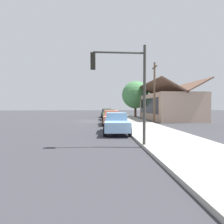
{
  "coord_description": "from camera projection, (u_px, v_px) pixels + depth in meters",
  "views": [
    {
      "loc": [
        24.69,
        1.27,
        2.15
      ],
      "look_at": [
        0.39,
        3.1,
        1.28
      ],
      "focal_mm": 28.56,
      "sensor_mm": 36.0,
      "label": 1
    }
  ],
  "objects": [
    {
      "name": "car_coral",
      "position": [
        112.0,
        117.0,
        20.33
      ],
      "size": [
        4.88,
        2.21,
        1.59
      ],
      "rotation": [
        0.0,
        0.0,
        -0.06
      ],
      "color": "#EA8C75",
      "rests_on": "ground"
    },
    {
      "name": "utility_pole_wooden",
      "position": [
        154.0,
        91.0,
        22.11
      ],
      "size": [
        1.8,
        0.24,
        7.5
      ],
      "color": "brown",
      "rests_on": "ground"
    },
    {
      "name": "sidewalk_curb",
      "position": [
        129.0,
        120.0,
        25.01
      ],
      "size": [
        60.0,
        4.2,
        0.16
      ],
      "primitive_type": "cube",
      "color": "#A3A099",
      "rests_on": "ground"
    },
    {
      "name": "ground_plane",
      "position": [
        89.0,
        121.0,
        24.59
      ],
      "size": [
        120.0,
        120.0,
        0.0
      ],
      "primitive_type": "plane",
      "color": "#38383D"
    },
    {
      "name": "storefront_building",
      "position": [
        169.0,
        106.0,
        27.28
      ],
      "size": [
        11.75,
        6.61,
        5.7
      ],
      "color": "tan",
      "rests_on": "ground"
    },
    {
      "name": "car_skyblue",
      "position": [
        116.0,
        123.0,
        14.0
      ],
      "size": [
        4.78,
        2.19,
        1.59
      ],
      "rotation": [
        0.0,
        0.0,
        -0.06
      ],
      "color": "#8CB7E0",
      "rests_on": "ground"
    },
    {
      "name": "car_charcoal",
      "position": [
        107.0,
        113.0,
        32.92
      ],
      "size": [
        4.56,
        2.19,
        1.59
      ],
      "rotation": [
        0.0,
        0.0,
        -0.05
      ],
      "color": "#2D3035",
      "rests_on": "ground"
    },
    {
      "name": "traffic_light_main",
      "position": [
        124.0,
        79.0,
        8.95
      ],
      "size": [
        0.37,
        2.79,
        5.2
      ],
      "color": "#383833",
      "rests_on": "ground"
    },
    {
      "name": "car_olive",
      "position": [
        109.0,
        115.0,
        26.62
      ],
      "size": [
        4.66,
        2.05,
        1.59
      ],
      "rotation": [
        0.0,
        0.0,
        0.01
      ],
      "color": "olive",
      "rests_on": "ground"
    },
    {
      "name": "fire_hydrant_red",
      "position": [
        125.0,
        120.0,
        20.11
      ],
      "size": [
        0.22,
        0.22,
        0.71
      ],
      "color": "red",
      "rests_on": "sidewalk_curb"
    },
    {
      "name": "shade_tree",
      "position": [
        135.0,
        95.0,
        34.29
      ],
      "size": [
        5.23,
        5.23,
        6.86
      ],
      "color": "brown",
      "rests_on": "ground"
    }
  ]
}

